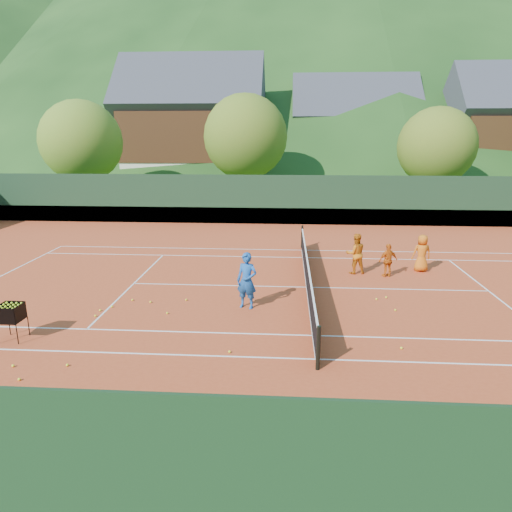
# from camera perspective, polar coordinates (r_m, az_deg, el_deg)

# --- Properties ---
(ground) EXTENTS (400.00, 400.00, 0.00)m
(ground) POSITION_cam_1_polar(r_m,az_deg,el_deg) (16.66, 6.38, -3.97)
(ground) COLOR #2C541A
(ground) RESTS_ON ground
(clay_court) EXTENTS (40.00, 24.00, 0.02)m
(clay_court) POSITION_cam_1_polar(r_m,az_deg,el_deg) (16.66, 6.38, -3.93)
(clay_court) COLOR #B73F1D
(clay_court) RESTS_ON ground
(coach) EXTENTS (0.75, 0.60, 1.80)m
(coach) POSITION_cam_1_polar(r_m,az_deg,el_deg) (14.37, -1.15, -3.10)
(coach) COLOR #1952A4
(coach) RESTS_ON clay_court
(student_a) EXTENTS (0.87, 0.73, 1.61)m
(student_a) POSITION_cam_1_polar(r_m,az_deg,el_deg) (18.41, 12.34, 0.29)
(student_a) COLOR #CE6B12
(student_a) RESTS_ON clay_court
(student_b) EXTENTS (0.83, 0.54, 1.31)m
(student_b) POSITION_cam_1_polar(r_m,az_deg,el_deg) (18.31, 16.18, -0.53)
(student_b) COLOR #D15E12
(student_b) RESTS_ON clay_court
(student_c) EXTENTS (0.78, 0.54, 1.51)m
(student_c) POSITION_cam_1_polar(r_m,az_deg,el_deg) (19.44, 20.01, 0.34)
(student_c) COLOR orange
(student_c) RESTS_ON clay_court
(tennis_ball_0) EXTENTS (0.07, 0.07, 0.07)m
(tennis_ball_0) POSITION_cam_1_polar(r_m,az_deg,el_deg) (9.77, 1.57, -18.06)
(tennis_ball_0) COLOR yellow
(tennis_ball_0) RESTS_ON clay_court
(tennis_ball_1) EXTENTS (0.07, 0.07, 0.07)m
(tennis_ball_1) POSITION_cam_1_polar(r_m,az_deg,el_deg) (8.65, -11.16, -23.37)
(tennis_ball_1) COLOR yellow
(tennis_ball_1) RESTS_ON clay_court
(tennis_ball_3) EXTENTS (0.07, 0.07, 0.07)m
(tennis_ball_3) POSITION_cam_1_polar(r_m,az_deg,el_deg) (16.07, 15.96, -4.98)
(tennis_ball_3) COLOR yellow
(tennis_ball_3) RESTS_ON clay_court
(tennis_ball_5) EXTENTS (0.07, 0.07, 0.07)m
(tennis_ball_5) POSITION_cam_1_polar(r_m,az_deg,el_deg) (14.77, -19.44, -7.06)
(tennis_ball_5) COLOR yellow
(tennis_ball_5) RESTS_ON clay_court
(tennis_ball_7) EXTENTS (0.07, 0.07, 0.07)m
(tennis_ball_7) POSITION_cam_1_polar(r_m,az_deg,el_deg) (12.06, -22.53, -12.47)
(tennis_ball_7) COLOR yellow
(tennis_ball_7) RESTS_ON clay_court
(tennis_ball_9) EXTENTS (0.07, 0.07, 0.07)m
(tennis_ball_9) POSITION_cam_1_polar(r_m,az_deg,el_deg) (15.76, -15.20, -5.32)
(tennis_ball_9) COLOR yellow
(tennis_ball_9) RESTS_ON clay_court
(tennis_ball_10) EXTENTS (0.07, 0.07, 0.07)m
(tennis_ball_10) POSITION_cam_1_polar(r_m,az_deg,el_deg) (12.55, 17.72, -10.90)
(tennis_ball_10) COLOR yellow
(tennis_ball_10) RESTS_ON clay_court
(tennis_ball_11) EXTENTS (0.07, 0.07, 0.07)m
(tennis_ball_11) POSITION_cam_1_polar(r_m,az_deg,el_deg) (15.36, -17.56, -6.04)
(tennis_ball_11) COLOR yellow
(tennis_ball_11) RESTS_ON clay_court
(tennis_ball_13) EXTENTS (0.07, 0.07, 0.07)m
(tennis_ball_13) POSITION_cam_1_polar(r_m,az_deg,el_deg) (15.41, -8.72, -5.42)
(tennis_ball_13) COLOR yellow
(tennis_ball_13) RESTS_ON clay_court
(tennis_ball_14) EXTENTS (0.07, 0.07, 0.07)m
(tennis_ball_14) POSITION_cam_1_polar(r_m,az_deg,el_deg) (11.87, -27.49, -13.51)
(tennis_ball_14) COLOR yellow
(tennis_ball_14) RESTS_ON clay_court
(tennis_ball_15) EXTENTS (0.07, 0.07, 0.07)m
(tennis_ball_15) POSITION_cam_1_polar(r_m,az_deg,el_deg) (10.39, -24.76, -17.38)
(tennis_ball_15) COLOR yellow
(tennis_ball_15) RESTS_ON clay_court
(tennis_ball_16) EXTENTS (0.07, 0.07, 0.07)m
(tennis_ball_16) POSITION_cam_1_polar(r_m,az_deg,el_deg) (12.56, -28.10, -12.02)
(tennis_ball_16) COLOR yellow
(tennis_ball_16) RESTS_ON clay_court
(tennis_ball_17) EXTENTS (0.07, 0.07, 0.07)m
(tennis_ball_17) POSITION_cam_1_polar(r_m,az_deg,el_deg) (15.03, 17.02, -6.48)
(tennis_ball_17) COLOR yellow
(tennis_ball_17) RESTS_ON clay_court
(tennis_ball_19) EXTENTS (0.07, 0.07, 0.07)m
(tennis_ball_19) POSITION_cam_1_polar(r_m,az_deg,el_deg) (10.03, -9.88, -17.36)
(tennis_ball_19) COLOR yellow
(tennis_ball_19) RESTS_ON clay_court
(tennis_ball_20) EXTENTS (0.07, 0.07, 0.07)m
(tennis_ball_20) POSITION_cam_1_polar(r_m,az_deg,el_deg) (14.41, -11.04, -7.01)
(tennis_ball_20) COLOR yellow
(tennis_ball_20) RESTS_ON clay_court
(tennis_ball_22) EXTENTS (0.07, 0.07, 0.07)m
(tennis_ball_22) POSITION_cam_1_polar(r_m,az_deg,el_deg) (15.43, -13.04, -5.62)
(tennis_ball_22) COLOR yellow
(tennis_ball_22) RESTS_ON clay_court
(tennis_ball_23) EXTENTS (0.07, 0.07, 0.07)m
(tennis_ball_23) POSITION_cam_1_polar(r_m,az_deg,el_deg) (15.81, 14.83, -5.23)
(tennis_ball_23) COLOR yellow
(tennis_ball_23) RESTS_ON clay_court
(tennis_ball_26) EXTENTS (0.07, 0.07, 0.07)m
(tennis_ball_26) POSITION_cam_1_polar(r_m,az_deg,el_deg) (15.17, -18.91, -6.43)
(tennis_ball_26) COLOR yellow
(tennis_ball_26) RESTS_ON clay_court
(tennis_ball_27) EXTENTS (0.07, 0.07, 0.07)m
(tennis_ball_27) POSITION_cam_1_polar(r_m,az_deg,el_deg) (11.81, -3.33, -11.85)
(tennis_ball_27) COLOR yellow
(tennis_ball_27) RESTS_ON clay_court
(court_lines) EXTENTS (23.83, 11.03, 0.00)m
(court_lines) POSITION_cam_1_polar(r_m,az_deg,el_deg) (16.65, 6.38, -3.89)
(court_lines) COLOR white
(court_lines) RESTS_ON clay_court
(tennis_net) EXTENTS (0.10, 12.07, 1.10)m
(tennis_net) POSITION_cam_1_polar(r_m,az_deg,el_deg) (16.50, 6.43, -2.26)
(tennis_net) COLOR black
(tennis_net) RESTS_ON clay_court
(perimeter_fence) EXTENTS (40.40, 24.24, 3.00)m
(perimeter_fence) POSITION_cam_1_polar(r_m,az_deg,el_deg) (16.29, 6.51, 0.26)
(perimeter_fence) COLOR #15301C
(perimeter_fence) RESTS_ON clay_court
(ball_hopper) EXTENTS (0.57, 0.57, 1.00)m
(ball_hopper) POSITION_cam_1_polar(r_m,az_deg,el_deg) (13.86, -28.32, -6.35)
(ball_hopper) COLOR black
(ball_hopper) RESTS_ON clay_court
(chalet_left) EXTENTS (13.80, 9.93, 12.92)m
(chalet_left) POSITION_cam_1_polar(r_m,az_deg,el_deg) (46.66, -7.84, 15.16)
(chalet_left) COLOR beige
(chalet_left) RESTS_ON ground
(chalet_mid) EXTENTS (12.65, 8.82, 11.45)m
(chalet_mid) POSITION_cam_1_polar(r_m,az_deg,el_deg) (50.21, 11.96, 14.21)
(chalet_mid) COLOR beige
(chalet_mid) RESTS_ON ground
(chalet_right) EXTENTS (11.50, 8.82, 11.91)m
(chalet_right) POSITION_cam_1_polar(r_m,az_deg,el_deg) (50.26, 29.07, 13.01)
(chalet_right) COLOR beige
(chalet_right) RESTS_ON ground
(tree_a) EXTENTS (6.00, 6.00, 7.88)m
(tree_a) POSITION_cam_1_polar(r_m,az_deg,el_deg) (37.01, -21.03, 13.22)
(tree_a) COLOR #3B2617
(tree_a) RESTS_ON ground
(tree_b) EXTENTS (6.40, 6.40, 8.40)m
(tree_b) POSITION_cam_1_polar(r_m,az_deg,el_deg) (35.89, -1.36, 14.67)
(tree_b) COLOR #402819
(tree_b) RESTS_ON ground
(tree_c) EXTENTS (5.60, 5.60, 7.35)m
(tree_c) POSITION_cam_1_polar(r_m,az_deg,el_deg) (36.40, 21.61, 12.64)
(tree_c) COLOR #3D2718
(tree_c) RESTS_ON ground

